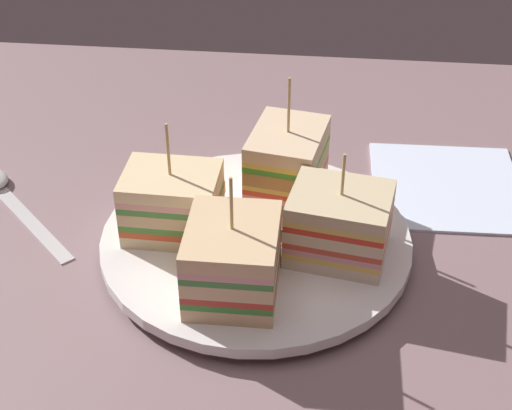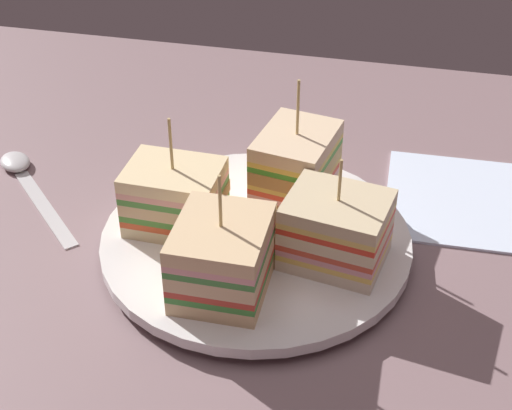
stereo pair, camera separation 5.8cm
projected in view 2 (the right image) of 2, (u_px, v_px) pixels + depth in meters
ground_plane at (256, 261)px, 62.55cm from camera, size 101.24×74.70×1.80cm
plate at (256, 242)px, 61.42cm from camera, size 24.68×24.68×1.70cm
sandwich_wedge_0 at (222, 258)px, 54.44cm from camera, size 6.42×7.46×9.84cm
sandwich_wedge_1 at (335, 230)px, 57.13cm from camera, size 8.34×7.20×8.94cm
sandwich_wedge_2 at (296, 165)px, 63.86cm from camera, size 6.89×8.31×10.80cm
sandwich_wedge_3 at (177, 194)px, 61.01cm from camera, size 7.57×5.77×9.80cm
spoon at (23, 174)px, 70.49cm from camera, size 12.79×12.78×1.00cm
napkin at (462, 199)px, 67.57cm from camera, size 13.57×13.98×0.50cm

